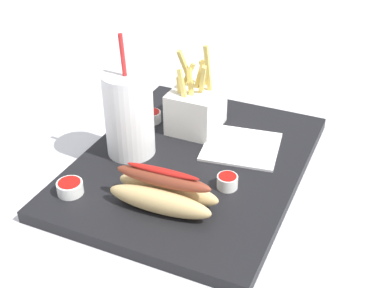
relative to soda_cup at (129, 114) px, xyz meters
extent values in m
cube|color=silver|center=(-0.02, 0.10, -0.10)|extent=(2.40, 2.40, 0.02)
cube|color=black|center=(-0.02, 0.10, -0.08)|extent=(0.45, 0.35, 0.02)
cylinder|color=white|center=(0.00, 0.00, -0.01)|extent=(0.08, 0.08, 0.13)
cylinder|color=white|center=(0.00, 0.00, 0.07)|extent=(0.08, 0.08, 0.01)
cylinder|color=red|center=(0.01, 0.00, 0.10)|extent=(0.01, 0.01, 0.07)
cube|color=white|center=(-0.12, 0.07, -0.03)|extent=(0.10, 0.08, 0.08)
cube|color=#E5C660|center=(-0.12, 0.05, 0.01)|extent=(0.02, 0.03, 0.08)
cube|color=#E5C660|center=(-0.10, 0.05, 0.00)|extent=(0.01, 0.01, 0.06)
cube|color=#E5C660|center=(-0.13, 0.04, 0.03)|extent=(0.04, 0.02, 0.08)
cube|color=#E5C660|center=(-0.13, 0.07, 0.02)|extent=(0.02, 0.02, 0.07)
cube|color=#E5C660|center=(-0.09, 0.05, 0.02)|extent=(0.02, 0.03, 0.07)
cube|color=#E5C660|center=(-0.10, 0.06, 0.01)|extent=(0.03, 0.03, 0.07)
cube|color=#E5C660|center=(-0.13, 0.09, 0.04)|extent=(0.01, 0.02, 0.10)
cube|color=#E5C660|center=(-0.13, 0.07, 0.00)|extent=(0.02, 0.02, 0.06)
cube|color=#E5C660|center=(-0.11, 0.08, 0.02)|extent=(0.03, 0.03, 0.08)
cube|color=#E5C660|center=(-0.15, 0.07, 0.01)|extent=(0.01, 0.02, 0.07)
ellipsoid|color=#DBB775|center=(0.12, 0.12, -0.05)|extent=(0.04, 0.16, 0.04)
ellipsoid|color=#DBB775|center=(0.09, 0.11, -0.05)|extent=(0.04, 0.16, 0.04)
ellipsoid|color=brown|center=(0.11, 0.11, -0.02)|extent=(0.03, 0.15, 0.02)
ellipsoid|color=red|center=(0.11, 0.11, -0.01)|extent=(0.02, 0.11, 0.01)
cylinder|color=white|center=(0.14, -0.03, -0.06)|extent=(0.04, 0.04, 0.02)
cylinder|color=#B2140F|center=(0.14, -0.03, -0.05)|extent=(0.03, 0.03, 0.01)
cylinder|color=white|center=(-0.10, -0.02, -0.06)|extent=(0.03, 0.03, 0.02)
cylinder|color=#B2140F|center=(-0.10, -0.02, -0.05)|extent=(0.03, 0.03, 0.01)
cylinder|color=white|center=(0.03, 0.18, -0.06)|extent=(0.03, 0.03, 0.02)
cylinder|color=#B2140F|center=(0.03, 0.18, -0.05)|extent=(0.03, 0.03, 0.01)
cube|color=white|center=(-0.09, 0.17, -0.07)|extent=(0.14, 0.14, 0.00)
camera|label=1|loc=(0.63, 0.39, 0.41)|focal=48.48mm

